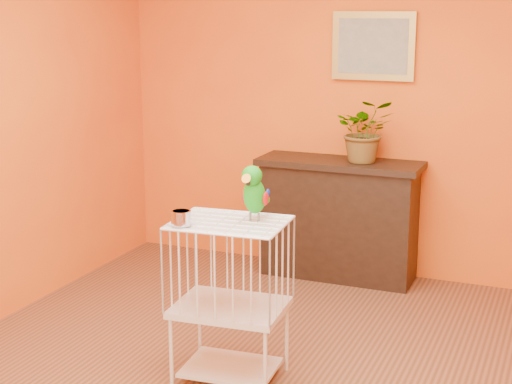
% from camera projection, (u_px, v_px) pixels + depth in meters
% --- Properties ---
extents(room_shell, '(4.50, 4.50, 4.50)m').
position_uv_depth(room_shell, '(259.00, 102.00, 3.81)').
color(room_shell, orange).
rests_on(room_shell, ground).
extents(console_cabinet, '(1.23, 0.44, 0.91)m').
position_uv_depth(console_cabinet, '(338.00, 219.00, 5.96)').
color(console_cabinet, black).
rests_on(console_cabinet, ground).
extents(potted_plant, '(0.55, 0.58, 0.37)m').
position_uv_depth(potted_plant, '(365.00, 138.00, 5.74)').
color(potted_plant, '#26722D').
rests_on(potted_plant, console_cabinet).
extents(framed_picture, '(0.62, 0.04, 0.50)m').
position_uv_depth(framed_picture, '(373.00, 46.00, 5.76)').
color(framed_picture, '#AC8D3D').
rests_on(framed_picture, room_shell).
extents(birdcage, '(0.63, 0.50, 0.92)m').
position_uv_depth(birdcage, '(230.00, 299.00, 4.28)').
color(birdcage, silver).
rests_on(birdcage, ground).
extents(feed_cup, '(0.11, 0.11, 0.08)m').
position_uv_depth(feed_cup, '(181.00, 218.00, 4.09)').
color(feed_cup, silver).
rests_on(feed_cup, birdcage).
extents(parrot, '(0.15, 0.27, 0.31)m').
position_uv_depth(parrot, '(254.00, 192.00, 4.17)').
color(parrot, '#59544C').
rests_on(parrot, birdcage).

